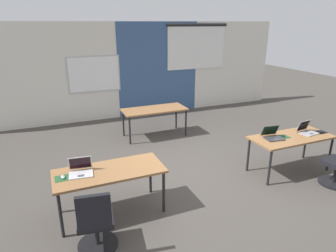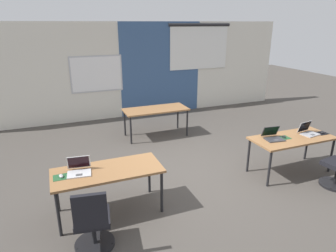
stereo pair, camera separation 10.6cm
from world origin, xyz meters
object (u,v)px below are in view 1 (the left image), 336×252
mouse_near_right_end (320,131)px  laptop_near_right_inner (273,136)px  chair_near_left_end (96,225)px  desk_near_left (110,174)px  laptop_near_left_end (81,170)px  desk_near_right (291,139)px  desk_far_center (154,111)px  mouse_near_left_end (63,177)px  mouse_near_right_inner (283,136)px  laptop_near_right_end (307,131)px

mouse_near_right_end → laptop_near_right_inner: (-1.09, 0.12, 0.03)m
chair_near_left_end → desk_near_left: bearing=-106.6°
laptop_near_left_end → laptop_near_right_inner: bearing=7.2°
desk_near_left → mouse_near_right_end: size_ratio=14.52×
desk_near_right → mouse_near_right_end: bearing=-3.8°
desk_far_center → laptop_near_left_end: size_ratio=4.39×
desk_near_left → mouse_near_left_end: 0.65m
desk_far_center → mouse_near_left_end: (-2.39, -2.78, 0.08)m
desk_near_right → mouse_near_right_inner: (-0.17, 0.04, 0.08)m
mouse_near_right_inner → mouse_near_left_end: same height
mouse_near_right_end → laptop_near_left_end: bearing=178.7°
laptop_near_right_end → chair_near_left_end: (-4.26, -0.76, -0.39)m
chair_near_left_end → mouse_near_right_end: bearing=-162.4°
laptop_near_right_end → laptop_near_left_end: size_ratio=1.01×
laptop_near_left_end → chair_near_left_end: bearing=-79.7°
desk_far_center → desk_near_right: bearing=-58.0°
laptop_near_right_end → laptop_near_right_inner: laptop_near_right_end is taller
desk_near_left → mouse_near_left_end: mouse_near_left_end is taller
desk_far_center → laptop_near_right_inner: (1.35, -2.73, 0.11)m
mouse_near_right_inner → desk_near_right: bearing=-13.5°
mouse_near_right_inner → chair_near_left_end: bearing=-168.2°
mouse_near_left_end → desk_near_right: bearing=-0.2°
mouse_near_right_inner → laptop_near_left_end: 3.72m
desk_near_left → desk_near_right: same height
desk_near_left → chair_near_left_end: size_ratio=1.74×
mouse_near_right_end → desk_far_center: bearing=130.6°
laptop_near_right_inner → mouse_near_right_inner: (0.23, -0.03, -0.03)m
desk_near_right → laptop_near_right_end: 0.42m
desk_far_center → chair_near_left_end: bearing=-120.7°
desk_near_right → mouse_near_left_end: mouse_near_left_end is taller
laptop_near_right_end → desk_far_center: bearing=119.5°
desk_near_right → laptop_near_left_end: (-3.89, 0.06, 0.11)m
laptop_near_right_end → chair_near_left_end: size_ratio=0.40×
desk_far_center → mouse_near_right_inner: 3.18m
mouse_near_left_end → desk_near_left: bearing=-1.5°
laptop_near_right_inner → mouse_near_left_end: laptop_near_right_inner is taller
laptop_near_right_inner → chair_near_left_end: size_ratio=0.40×
desk_far_center → laptop_near_left_end: 3.48m
laptop_near_right_end → laptop_near_right_inner: bearing=168.4°
desk_near_left → mouse_near_right_end: bearing=-0.6°
desk_far_center → mouse_near_left_end: mouse_near_left_end is taller
desk_far_center → chair_near_left_end: chair_near_left_end is taller
laptop_near_left_end → mouse_near_right_end: bearing=5.7°
desk_near_left → laptop_near_left_end: (-0.39, 0.06, 0.11)m
desk_near_right → laptop_near_right_inner: 0.42m
laptop_near_right_inner → chair_near_left_end: 3.56m
desk_near_right → mouse_near_right_inner: size_ratio=14.72×
mouse_near_right_end → mouse_near_left_end: (-4.83, 0.06, 0.00)m
desk_near_right → laptop_near_right_end: (0.41, 0.03, 0.11)m
desk_near_left → laptop_near_right_end: size_ratio=4.33×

